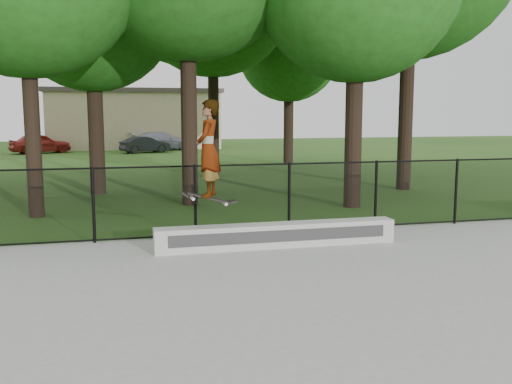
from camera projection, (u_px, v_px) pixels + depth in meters
ground at (443, 342)px, 6.52m from camera, size 100.00×100.00×0.00m
concrete_slab at (443, 339)px, 6.52m from camera, size 14.00×12.00×0.06m
grind_ledge at (278, 235)px, 10.85m from camera, size 4.66×0.40×0.45m
car_a at (40, 143)px, 36.51m from camera, size 3.98×2.80×1.27m
car_b at (145, 145)px, 37.00m from camera, size 3.09×2.07×1.05m
car_c at (162, 141)px, 39.56m from camera, size 4.16×2.19×1.26m
skater_airborne at (208, 150)px, 10.29m from camera, size 0.82×0.75×1.95m
chainlink_fence at (289, 198)px, 12.08m from camera, size 16.06×0.06×1.50m
distant_building at (134, 118)px, 42.24m from camera, size 12.40×6.40×4.30m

